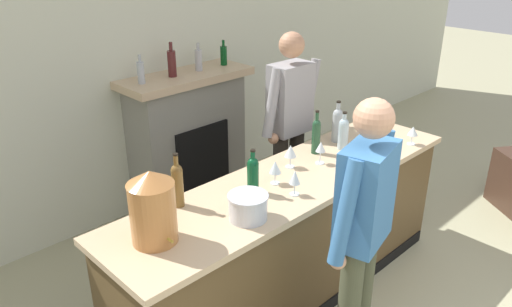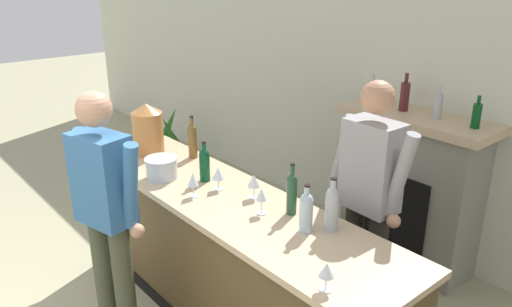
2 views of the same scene
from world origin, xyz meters
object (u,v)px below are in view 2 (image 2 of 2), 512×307
wine_bottle_chardonnay_pale (332,207)px  wine_glass_front_right (218,174)px  fireplace_stone (410,189)px  ice_bucket_steel (161,168)px  wine_bottle_rose_blush (204,163)px  wine_glass_near_bucket (193,180)px  wine_bottle_riesling_slim (292,192)px  person_customer (107,217)px  wine_bottle_cabernet_heavy (306,211)px  copper_dispenser (148,129)px  wine_glass_front_left (261,196)px  potted_plant_corner (167,144)px  wine_glass_back_row (254,181)px  wine_glass_by_dispenser (327,271)px  wine_bottle_port_short (192,139)px  person_bartender (368,202)px

wine_bottle_chardonnay_pale → wine_glass_front_right: bearing=-169.4°
fireplace_stone → ice_bucket_steel: size_ratio=6.84×
ice_bucket_steel → wine_bottle_rose_blush: bearing=40.9°
wine_glass_near_bucket → wine_bottle_riesling_slim: bearing=28.3°
person_customer → wine_bottle_cabernet_heavy: bearing=41.5°
copper_dispenser → wine_glass_front_left: copper_dispenser is taller
potted_plant_corner → wine_bottle_cabernet_heavy: 3.85m
copper_dispenser → wine_glass_front_left: size_ratio=2.49×
fireplace_stone → potted_plant_corner: fireplace_stone is taller
copper_dispenser → wine_glass_front_right: size_ratio=2.57×
person_customer → wine_glass_back_row: person_customer is taller
wine_glass_front_left → wine_bottle_rose_blush: bearing=177.7°
wine_glass_by_dispenser → wine_glass_back_row: bearing=158.6°
person_customer → wine_bottle_port_short: 1.12m
copper_dispenser → potted_plant_corner: bearing=146.6°
wine_glass_front_left → wine_bottle_cabernet_heavy: bearing=8.6°
wine_glass_front_right → wine_glass_back_row: 0.28m
fireplace_stone → ice_bucket_steel: fireplace_stone is taller
wine_glass_front_left → wine_bottle_chardonnay_pale: bearing=22.5°
wine_glass_back_row → wine_glass_by_dispenser: bearing=-21.4°
copper_dispenser → wine_glass_back_row: bearing=5.2°
potted_plant_corner → wine_glass_back_row: size_ratio=4.50×
person_bartender → wine_bottle_rose_blush: person_bartender is taller
person_bartender → wine_bottle_chardonnay_pale: (0.07, -0.44, 0.13)m
copper_dispenser → wine_glass_back_row: (1.21, 0.11, -0.09)m
wine_bottle_riesling_slim → wine_bottle_rose_blush: bearing=-171.4°
ice_bucket_steel → wine_bottle_cabernet_heavy: wine_bottle_cabernet_heavy is taller
wine_bottle_chardonnay_pale → wine_glass_front_right: 0.90m
copper_dispenser → wine_glass_near_bucket: size_ratio=2.46×
copper_dispenser → wine_bottle_chardonnay_pale: 1.85m
person_customer → wine_bottle_chardonnay_pale: person_customer is taller
wine_bottle_rose_blush → wine_glass_near_bucket: (0.17, -0.21, -0.02)m
ice_bucket_steel → wine_glass_by_dispenser: size_ratio=1.61×
fireplace_stone → wine_glass_by_dispenser: (0.76, -1.92, 0.41)m
person_bartender → wine_bottle_cabernet_heavy: person_bartender is taller
wine_glass_near_bucket → wine_glass_front_right: 0.19m
potted_plant_corner → wine_glass_front_right: (2.78, -1.20, 0.81)m
wine_glass_front_right → wine_glass_near_bucket: bearing=-96.6°
person_bartender → wine_bottle_cabernet_heavy: size_ratio=6.04×
fireplace_stone → person_bartender: 1.12m
ice_bucket_steel → wine_glass_front_right: wine_glass_front_right is taller
wine_glass_front_right → potted_plant_corner: bearing=156.7°
wine_bottle_chardonnay_pale → wine_bottle_cabernet_heavy: size_ratio=1.12×
ice_bucket_steel → wine_glass_by_dispenser: bearing=-3.2°
potted_plant_corner → wine_glass_front_right: 3.14m
wine_bottle_riesling_slim → wine_glass_near_bucket: 0.69m
wine_glass_front_left → person_bartender: bearing=60.1°
wine_glass_near_bucket → wine_glass_front_left: bearing=20.7°
person_customer → wine_bottle_riesling_slim: 1.15m
person_bartender → copper_dispenser: (-1.77, -0.62, 0.19)m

